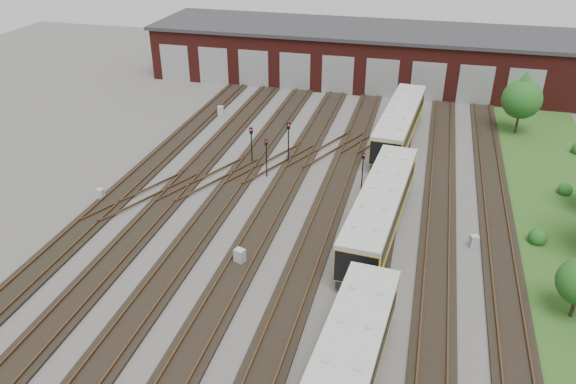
# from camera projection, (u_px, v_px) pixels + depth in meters

# --- Properties ---
(ground) EXTENTS (120.00, 120.00, 0.00)m
(ground) POSITION_uv_depth(u_px,v_px,m) (273.00, 266.00, 35.32)
(ground) COLOR #474542
(ground) RESTS_ON ground
(track_network) EXTENTS (30.40, 70.00, 0.33)m
(track_network) POSITION_uv_depth(u_px,v_px,m) (273.00, 259.00, 35.81)
(track_network) COLOR black
(track_network) RESTS_ON ground
(maintenance_shed) EXTENTS (51.00, 12.50, 6.35)m
(maintenance_shed) POSITION_uv_depth(u_px,v_px,m) (363.00, 54.00, 67.77)
(maintenance_shed) COLOR #4C1713
(maintenance_shed) RESTS_ON ground
(grass_verge) EXTENTS (8.00, 55.00, 0.05)m
(grass_verge) POSITION_uv_depth(u_px,v_px,m) (570.00, 225.00, 39.62)
(grass_verge) COLOR #254818
(grass_verge) RESTS_ON ground
(metro_train) EXTENTS (3.83, 46.92, 3.05)m
(metro_train) POSITION_uv_depth(u_px,v_px,m) (380.00, 209.00, 37.84)
(metro_train) COLOR black
(metro_train) RESTS_ON ground
(signal_mast_0) EXTENTS (0.29, 0.28, 3.38)m
(signal_mast_0) POSITION_uv_depth(u_px,v_px,m) (251.00, 141.00, 47.26)
(signal_mast_0) COLOR black
(signal_mast_0) RESTS_ON ground
(signal_mast_1) EXTENTS (0.28, 0.27, 3.31)m
(signal_mast_1) POSITION_uv_depth(u_px,v_px,m) (266.00, 153.00, 45.26)
(signal_mast_1) COLOR black
(signal_mast_1) RESTS_ON ground
(signal_mast_2) EXTENTS (0.32, 0.31, 3.75)m
(signal_mast_2) POSITION_uv_depth(u_px,v_px,m) (288.00, 138.00, 47.28)
(signal_mast_2) COLOR black
(signal_mast_2) RESTS_ON ground
(signal_mast_3) EXTENTS (0.27, 0.26, 3.18)m
(signal_mast_3) POSITION_uv_depth(u_px,v_px,m) (363.00, 167.00, 43.25)
(signal_mast_3) COLOR black
(signal_mast_3) RESTS_ON ground
(relay_cabinet_0) EXTENTS (0.59, 0.51, 0.92)m
(relay_cabinet_0) POSITION_uv_depth(u_px,v_px,m) (101.00, 195.00, 42.58)
(relay_cabinet_0) COLOR #A4A6A9
(relay_cabinet_0) RESTS_ON ground
(relay_cabinet_1) EXTENTS (0.69, 0.62, 1.00)m
(relay_cabinet_1) POSITION_uv_depth(u_px,v_px,m) (221.00, 111.00, 58.37)
(relay_cabinet_1) COLOR #A4A6A9
(relay_cabinet_1) RESTS_ON ground
(relay_cabinet_2) EXTENTS (0.77, 0.71, 1.05)m
(relay_cabinet_2) POSITION_uv_depth(u_px,v_px,m) (240.00, 256.00, 35.34)
(relay_cabinet_2) COLOR #A4A6A9
(relay_cabinet_2) RESTS_ON ground
(relay_cabinet_3) EXTENTS (0.84, 0.78, 1.11)m
(relay_cabinet_3) POSITION_uv_depth(u_px,v_px,m) (402.00, 110.00, 58.48)
(relay_cabinet_3) COLOR #A4A6A9
(relay_cabinet_3) RESTS_ON ground
(relay_cabinet_4) EXTENTS (0.65, 0.60, 0.88)m
(relay_cabinet_4) POSITION_uv_depth(u_px,v_px,m) (474.00, 241.00, 37.00)
(relay_cabinet_4) COLOR #A4A6A9
(relay_cabinet_4) RESTS_ON ground
(tree_0) EXTENTS (3.70, 3.70, 6.13)m
(tree_0) POSITION_uv_depth(u_px,v_px,m) (523.00, 94.00, 52.42)
(tree_0) COLOR black
(tree_0) RESTS_ON ground
(bush_0) EXTENTS (1.24, 1.24, 1.24)m
(bush_0) POSITION_uv_depth(u_px,v_px,m) (538.00, 235.00, 37.35)
(bush_0) COLOR #154614
(bush_0) RESTS_ON ground
(bush_1) EXTENTS (1.11, 1.11, 1.11)m
(bush_1) POSITION_uv_depth(u_px,v_px,m) (566.00, 188.00, 43.34)
(bush_1) COLOR #154614
(bush_1) RESTS_ON ground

